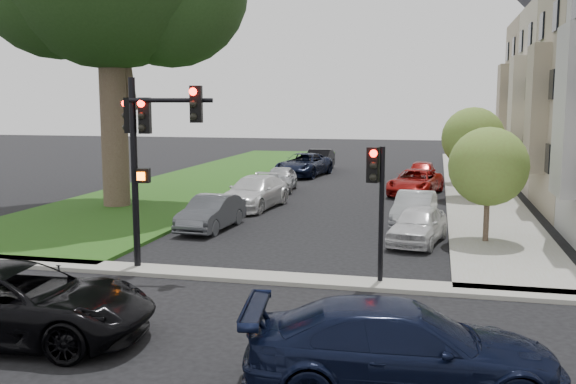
% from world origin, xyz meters
% --- Properties ---
extents(ground, '(140.00, 140.00, 0.00)m').
position_xyz_m(ground, '(0.00, 0.00, 0.00)').
color(ground, black).
rests_on(ground, ground).
extents(grass_strip, '(8.00, 44.00, 0.12)m').
position_xyz_m(grass_strip, '(-9.00, 24.00, 0.06)').
color(grass_strip, '#274916').
rests_on(grass_strip, ground).
extents(sidewalk_right, '(3.50, 44.00, 0.12)m').
position_xyz_m(sidewalk_right, '(6.75, 24.00, 0.06)').
color(sidewalk_right, gray).
rests_on(sidewalk_right, ground).
extents(sidewalk_cross, '(60.00, 1.00, 0.12)m').
position_xyz_m(sidewalk_cross, '(0.00, 2.00, 0.06)').
color(sidewalk_cross, gray).
rests_on(sidewalk_cross, ground).
extents(house_d, '(7.70, 7.55, 15.97)m').
position_xyz_m(house_d, '(12.45, 30.50, 6.93)').
color(house_d, gray).
rests_on(house_d, ground).
extents(small_tree_a, '(2.65, 2.65, 3.98)m').
position_xyz_m(small_tree_a, '(6.20, 7.98, 2.65)').
color(small_tree_a, '#3A291E').
rests_on(small_tree_a, ground).
extents(small_tree_b, '(3.04, 3.04, 4.57)m').
position_xyz_m(small_tree_b, '(6.20, 18.32, 3.04)').
color(small_tree_b, '#3A291E').
rests_on(small_tree_b, ground).
extents(small_tree_c, '(2.51, 2.51, 3.77)m').
position_xyz_m(small_tree_c, '(6.20, 24.22, 2.51)').
color(small_tree_c, '#3A291E').
rests_on(small_tree_c, ground).
extents(traffic_signal_main, '(2.68, 0.71, 5.47)m').
position_xyz_m(traffic_signal_main, '(-3.37, 2.24, 3.77)').
color(traffic_signal_main, black).
rests_on(traffic_signal_main, ground).
extents(traffic_signal_secondary, '(0.48, 0.39, 3.66)m').
position_xyz_m(traffic_signal_secondary, '(3.02, 2.19, 2.55)').
color(traffic_signal_secondary, black).
rests_on(traffic_signal_secondary, ground).
extents(car_cross_near, '(5.78, 3.15, 1.54)m').
position_xyz_m(car_cross_near, '(-3.67, -3.41, 0.77)').
color(car_cross_near, black).
rests_on(car_cross_near, ground).
extents(car_cross_far, '(5.49, 2.88, 1.52)m').
position_xyz_m(car_cross_far, '(4.05, -4.09, 0.76)').
color(car_cross_far, black).
rests_on(car_cross_far, ground).
extents(car_parked_0, '(2.20, 4.00, 1.29)m').
position_xyz_m(car_parked_0, '(3.95, 7.60, 0.64)').
color(car_parked_0, silver).
rests_on(car_parked_0, ground).
extents(car_parked_1, '(1.74, 4.08, 1.31)m').
position_xyz_m(car_parked_1, '(3.71, 10.91, 0.65)').
color(car_parked_1, '#999BA0').
rests_on(car_parked_1, ground).
extents(car_parked_2, '(3.07, 5.11, 1.33)m').
position_xyz_m(car_parked_2, '(3.44, 19.43, 0.66)').
color(car_parked_2, maroon).
rests_on(car_parked_2, ground).
extents(car_parked_3, '(1.76, 4.11, 1.38)m').
position_xyz_m(car_parked_3, '(3.64, 24.03, 0.69)').
color(car_parked_3, maroon).
rests_on(car_parked_3, ground).
extents(car_parked_5, '(1.62, 4.01, 1.29)m').
position_xyz_m(car_parked_5, '(-3.74, 8.25, 0.65)').
color(car_parked_5, '#3F4247').
rests_on(car_parked_5, ground).
extents(car_parked_6, '(2.59, 5.19, 1.45)m').
position_xyz_m(car_parked_6, '(-3.54, 13.44, 0.72)').
color(car_parked_6, silver).
rests_on(car_parked_6, ground).
extents(car_parked_7, '(1.97, 4.07, 1.34)m').
position_xyz_m(car_parked_7, '(-3.77, 19.31, 0.67)').
color(car_parked_7, '#999BA0').
rests_on(car_parked_7, ground).
extents(car_parked_8, '(3.28, 5.72, 1.50)m').
position_xyz_m(car_parked_8, '(-3.98, 26.52, 0.75)').
color(car_parked_8, black).
rests_on(car_parked_8, ground).
extents(car_parked_9, '(1.56, 4.48, 1.47)m').
position_xyz_m(car_parked_9, '(-3.62, 30.27, 0.74)').
color(car_parked_9, black).
rests_on(car_parked_9, ground).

